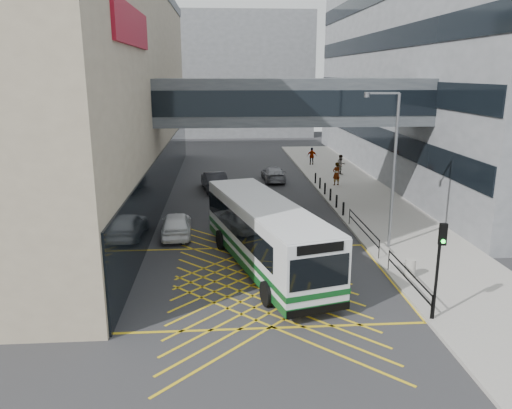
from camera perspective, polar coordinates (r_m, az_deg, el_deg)
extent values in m
plane|color=#333335|center=(23.47, 0.70, -8.66)|extent=(120.00, 120.00, 0.00)
cube|color=black|center=(38.39, -10.21, 3.54)|extent=(0.10, 41.50, 4.00)
cube|color=maroon|center=(25.87, -13.98, 19.17)|extent=(0.18, 9.00, 1.80)
cube|color=slate|center=(52.27, 26.38, 14.05)|extent=(24.00, 44.00, 20.00)
cube|color=black|center=(47.79, 12.84, 8.02)|extent=(0.10, 43.50, 1.60)
cube|color=black|center=(47.51, 13.13, 12.81)|extent=(0.10, 43.50, 1.60)
cube|color=black|center=(47.56, 13.42, 17.63)|extent=(0.10, 43.50, 1.60)
cube|color=slate|center=(81.45, -4.32, 14.53)|extent=(28.00, 16.00, 18.00)
cube|color=#42474C|center=(33.85, 4.20, 11.64)|extent=(20.00, 4.00, 3.00)
cube|color=black|center=(31.85, 4.72, 11.44)|extent=(19.50, 0.06, 1.60)
cube|color=black|center=(35.84, 3.74, 11.83)|extent=(19.50, 0.06, 1.60)
cube|color=#A7A299|center=(39.13, 12.10, 0.78)|extent=(6.00, 54.00, 0.16)
cube|color=gold|center=(23.47, 0.70, -8.65)|extent=(12.00, 9.00, 0.01)
cube|color=silver|center=(24.22, 1.11, -3.31)|extent=(5.64, 12.04, 2.88)
cube|color=#0E461A|center=(24.64, 1.10, -6.10)|extent=(5.69, 12.09, 0.36)
cube|color=#0E461A|center=(24.44, 1.10, -4.86)|extent=(5.71, 12.10, 0.23)
cube|color=black|center=(24.68, 0.60, -2.05)|extent=(5.31, 10.61, 1.12)
cube|color=black|center=(19.08, 7.25, -7.69)|extent=(2.39, 0.72, 1.28)
cube|color=black|center=(18.72, 7.38, -5.00)|extent=(1.87, 0.56, 0.37)
cube|color=silver|center=(23.81, 1.13, 0.01)|extent=(5.59, 11.93, 0.11)
cube|color=black|center=(19.71, 7.13, -11.88)|extent=(2.61, 0.80, 0.32)
cube|color=black|center=(29.93, -2.79, -2.33)|extent=(2.61, 0.80, 0.32)
cylinder|color=black|center=(20.89, 1.28, -10.14)|extent=(0.57, 1.11, 1.07)
cylinder|color=black|center=(21.90, 7.98, -9.07)|extent=(0.57, 1.11, 1.07)
cylinder|color=black|center=(27.33, -4.04, -4.04)|extent=(0.57, 1.11, 1.07)
cylinder|color=black|center=(28.11, 1.27, -3.47)|extent=(0.57, 1.11, 1.07)
imported|color=white|center=(29.75, -9.08, -2.21)|extent=(2.13, 4.72, 1.47)
imported|color=black|center=(41.03, -4.79, 2.72)|extent=(2.73, 5.29, 1.58)
imported|color=gray|center=(44.47, 1.99, 3.59)|extent=(2.07, 4.57, 1.40)
cylinder|color=black|center=(20.25, 19.92, -7.98)|extent=(0.13, 0.13, 3.30)
cube|color=black|center=(19.45, 20.58, -3.20)|extent=(0.29, 0.20, 0.82)
sphere|color=#19E533|center=(19.43, 20.61, -3.97)|extent=(0.17, 0.17, 0.16)
cylinder|color=slate|center=(27.29, 15.47, 3.52)|extent=(0.18, 0.18, 8.20)
cube|color=slate|center=(26.63, 14.34, 12.23)|extent=(1.64, 0.24, 0.10)
cylinder|color=slate|center=(26.46, 12.57, 12.14)|extent=(0.31, 0.31, 0.26)
cylinder|color=#ADA89E|center=(24.37, 17.19, -6.95)|extent=(0.50, 0.50, 0.86)
cube|color=black|center=(22.57, 17.03, -7.28)|extent=(0.05, 5.00, 0.05)
cube|color=black|center=(22.72, 16.95, -8.22)|extent=(0.05, 5.00, 0.05)
cube|color=black|center=(28.82, 12.15, -2.14)|extent=(0.05, 6.00, 0.05)
cube|color=black|center=(28.94, 12.11, -2.89)|extent=(0.05, 6.00, 0.05)
cylinder|color=black|center=(20.64, 19.41, -10.98)|extent=(0.04, 0.04, 1.00)
cylinder|color=black|center=(24.91, 14.93, -6.12)|extent=(0.04, 0.04, 1.00)
cylinder|color=black|center=(26.24, 13.89, -4.97)|extent=(0.04, 0.04, 1.00)
cylinder|color=black|center=(31.72, 10.64, -1.34)|extent=(0.04, 0.04, 1.00)
cylinder|color=black|center=(33.62, 9.95, -0.48)|extent=(0.14, 0.14, 0.90)
cylinder|color=black|center=(35.50, 9.19, 0.37)|extent=(0.14, 0.14, 0.90)
cylinder|color=black|center=(37.39, 8.51, 1.13)|extent=(0.14, 0.14, 0.90)
cylinder|color=black|center=(39.29, 7.89, 1.82)|extent=(0.14, 0.14, 0.90)
cylinder|color=black|center=(41.20, 7.32, 2.45)|extent=(0.14, 0.14, 0.90)
cylinder|color=black|center=(43.12, 6.81, 3.02)|extent=(0.14, 0.14, 0.90)
imported|color=gray|center=(42.53, 9.17, 3.48)|extent=(0.92, 0.80, 1.94)
imported|color=gray|center=(47.08, 9.68, 4.50)|extent=(1.04, 0.82, 1.86)
imported|color=gray|center=(51.87, 6.40, 5.51)|extent=(1.08, 0.57, 1.77)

